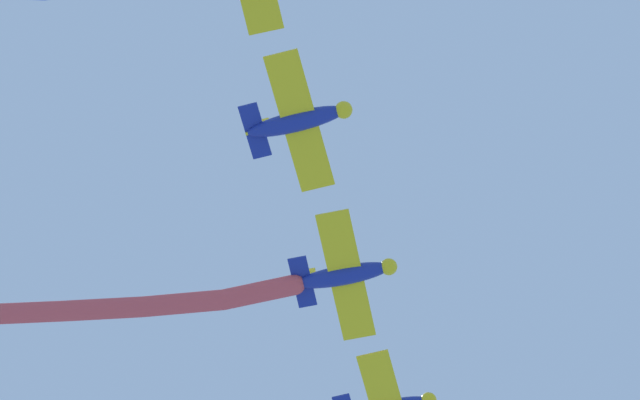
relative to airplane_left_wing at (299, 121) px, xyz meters
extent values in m
ellipsoid|color=navy|center=(-0.01, 0.11, -0.01)|extent=(1.15, 4.36, 0.88)
sphere|color=yellow|center=(0.12, -1.95, -0.01)|extent=(0.80, 0.80, 0.75)
ellipsoid|color=black|center=(0.03, -0.43, 0.32)|extent=(0.66, 1.11, 0.47)
cube|color=yellow|center=(0.00, -0.04, -0.13)|extent=(6.36, 1.87, 0.12)
cube|color=navy|center=(-0.12, 1.92, 0.07)|extent=(2.50, 0.98, 0.10)
cube|color=yellow|center=(-0.12, 1.83, 0.53)|extent=(0.18, 0.99, 1.22)
ellipsoid|color=navy|center=(7.38, 0.43, -0.31)|extent=(1.36, 4.39, 0.88)
sphere|color=yellow|center=(7.62, -1.61, -0.31)|extent=(0.83, 0.83, 0.75)
ellipsoid|color=black|center=(7.44, -0.10, 0.02)|extent=(0.71, 1.14, 0.47)
cube|color=yellow|center=(7.40, 0.29, -0.43)|extent=(6.40, 2.17, 0.12)
cube|color=navy|center=(7.18, 2.23, -0.23)|extent=(2.53, 1.09, 0.10)
cube|color=yellow|center=(7.19, 2.15, 0.23)|extent=(0.23, 0.99, 1.22)
cylinder|color=#DB4C4C|center=(6.98, 4.19, -0.40)|extent=(1.44, 3.31, 1.20)
cylinder|color=#DB4C4C|center=(6.37, 7.55, -0.57)|extent=(2.01, 3.73, 1.37)
cylinder|color=#DB4C4C|center=(5.47, 10.87, -0.73)|extent=(1.85, 3.41, 1.09)
cylinder|color=#DB4C4C|center=(4.58, 13.86, -0.89)|extent=(1.96, 3.09, 1.32)
sphere|color=#DB4C4C|center=(7.14, 2.58, -0.36)|extent=(0.92, 0.92, 0.92)
sphere|color=#DB4C4C|center=(6.82, 5.80, -0.44)|extent=(0.92, 0.92, 0.92)
sphere|color=#DB4C4C|center=(5.91, 9.29, -0.69)|extent=(0.92, 0.92, 0.92)
sphere|color=#DB4C4C|center=(5.03, 12.45, -0.78)|extent=(0.92, 0.92, 0.92)
sphere|color=yellow|center=(14.90, -1.30, -0.01)|extent=(0.80, 0.80, 0.75)
camera|label=1|loc=(-20.92, -7.83, -58.01)|focal=82.79mm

